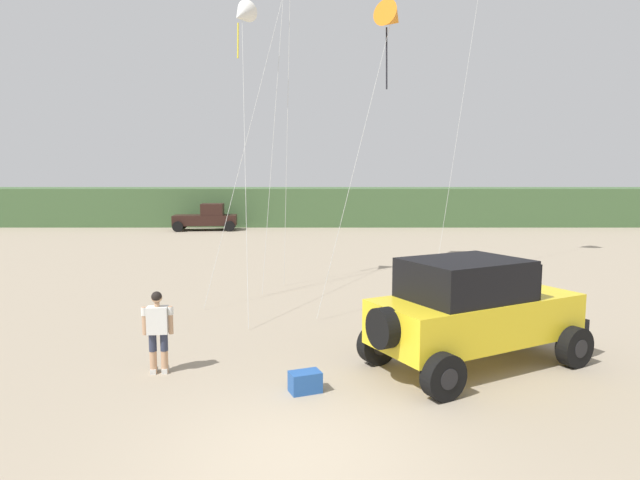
% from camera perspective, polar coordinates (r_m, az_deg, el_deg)
% --- Properties ---
extents(ground_plane, '(220.00, 220.00, 0.00)m').
position_cam_1_polar(ground_plane, '(8.06, -2.66, -22.18)').
color(ground_plane, gray).
extents(dune_ridge, '(90.00, 8.85, 3.02)m').
position_cam_1_polar(dune_ridge, '(46.34, -6.49, 3.70)').
color(dune_ridge, '#426038').
rests_on(dune_ridge, ground_plane).
extents(jeep, '(4.99, 4.13, 2.26)m').
position_cam_1_polar(jeep, '(11.47, 16.14, -7.14)').
color(jeep, yellow).
rests_on(jeep, ground_plane).
extents(person_watching, '(0.62, 0.34, 1.67)m').
position_cam_1_polar(person_watching, '(11.16, -17.00, -8.96)').
color(person_watching, tan).
rests_on(person_watching, ground_plane).
extents(cooler_box, '(0.65, 0.54, 0.38)m').
position_cam_1_polar(cooler_box, '(10.03, -1.63, -14.95)').
color(cooler_box, '#23519E').
rests_on(cooler_box, ground_plane).
extents(distant_pickup, '(4.76, 2.79, 1.98)m').
position_cam_1_polar(distant_pickup, '(40.44, -12.03, 2.35)').
color(distant_pickup, black).
rests_on(distant_pickup, ground_plane).
extents(kite_black_sled, '(3.01, 3.76, 9.35)m').
position_cam_1_polar(kite_black_sled, '(18.16, 7.68, 22.49)').
color(kite_black_sled, orange).
rests_on(kite_black_sled, ground_plane).
extents(kite_yellow_diamond, '(1.38, 6.06, 9.97)m').
position_cam_1_polar(kite_yellow_diamond, '(19.67, -8.39, 22.74)').
color(kite_yellow_diamond, white).
rests_on(kite_yellow_diamond, ground_plane).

